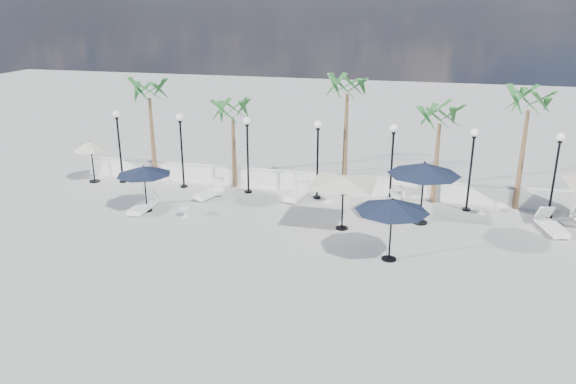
% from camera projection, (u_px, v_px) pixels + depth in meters
% --- Properties ---
extents(ground, '(100.00, 100.00, 0.00)m').
position_uv_depth(ground, '(284.00, 253.00, 21.43)').
color(ground, '#A5A6A1').
rests_on(ground, ground).
extents(balustrade, '(26.00, 0.30, 1.01)m').
position_uv_depth(balustrade, '(321.00, 183.00, 28.17)').
color(balustrade, silver).
rests_on(balustrade, ground).
extents(lamppost_0, '(0.36, 0.36, 3.84)m').
position_uv_depth(lamppost_0, '(119.00, 136.00, 29.00)').
color(lamppost_0, black).
rests_on(lamppost_0, ground).
extents(lamppost_1, '(0.36, 0.36, 3.84)m').
position_uv_depth(lamppost_1, '(181.00, 140.00, 28.20)').
color(lamppost_1, black).
rests_on(lamppost_1, ground).
extents(lamppost_2, '(0.36, 0.36, 3.84)m').
position_uv_depth(lamppost_2, '(247.00, 144.00, 27.40)').
color(lamppost_2, black).
rests_on(lamppost_2, ground).
extents(lamppost_3, '(0.36, 0.36, 3.84)m').
position_uv_depth(lamppost_3, '(318.00, 149.00, 26.59)').
color(lamppost_3, black).
rests_on(lamppost_3, ground).
extents(lamppost_4, '(0.36, 0.36, 3.84)m').
position_uv_depth(lamppost_4, '(392.00, 153.00, 25.79)').
color(lamppost_4, black).
rests_on(lamppost_4, ground).
extents(lamppost_5, '(0.36, 0.36, 3.84)m').
position_uv_depth(lamppost_5, '(472.00, 158.00, 24.99)').
color(lamppost_5, black).
rests_on(lamppost_5, ground).
extents(lamppost_6, '(0.36, 0.36, 3.84)m').
position_uv_depth(lamppost_6, '(557.00, 163.00, 24.19)').
color(lamppost_6, black).
rests_on(lamppost_6, ground).
extents(palm_0, '(2.60, 2.60, 5.50)m').
position_uv_depth(palm_0, '(149.00, 96.00, 28.73)').
color(palm_0, brown).
rests_on(palm_0, ground).
extents(palm_1, '(2.60, 2.60, 4.70)m').
position_uv_depth(palm_1, '(233.00, 115.00, 27.95)').
color(palm_1, brown).
rests_on(palm_1, ground).
extents(palm_2, '(2.60, 2.60, 6.10)m').
position_uv_depth(palm_2, '(347.00, 92.00, 26.21)').
color(palm_2, brown).
rests_on(palm_2, ground).
extents(palm_3, '(2.60, 2.60, 4.90)m').
position_uv_depth(palm_3, '(440.00, 121.00, 25.60)').
color(palm_3, brown).
rests_on(palm_3, ground).
extents(palm_4, '(2.60, 2.60, 5.70)m').
position_uv_depth(palm_4, '(529.00, 107.00, 24.50)').
color(palm_4, brown).
rests_on(palm_4, ground).
extents(lounger_0, '(1.10, 1.92, 0.68)m').
position_uv_depth(lounger_0, '(209.00, 193.00, 27.43)').
color(lounger_0, white).
rests_on(lounger_0, ground).
extents(lounger_1, '(0.69, 2.01, 0.75)m').
position_uv_depth(lounger_1, '(143.00, 205.00, 25.68)').
color(lounger_1, white).
rests_on(lounger_1, ground).
extents(lounger_2, '(1.05, 2.12, 0.76)m').
position_uv_depth(lounger_2, '(298.00, 193.00, 27.27)').
color(lounger_2, white).
rests_on(lounger_2, ground).
extents(lounger_3, '(0.93, 1.74, 0.62)m').
position_uv_depth(lounger_3, '(219.00, 188.00, 28.22)').
color(lounger_3, white).
rests_on(lounger_3, ground).
extents(lounger_4, '(1.10, 2.26, 0.81)m').
position_uv_depth(lounger_4, '(393.00, 201.00, 26.22)').
color(lounger_4, white).
rests_on(lounger_4, ground).
extents(lounger_5, '(1.20, 2.00, 0.71)m').
position_uv_depth(lounger_5, '(390.00, 205.00, 25.75)').
color(lounger_5, white).
rests_on(lounger_5, ground).
extents(lounger_6, '(1.13, 2.16, 0.77)m').
position_uv_depth(lounger_6, '(552.00, 226.00, 23.34)').
color(lounger_6, white).
rests_on(lounger_6, ground).
extents(side_table_0, '(0.44, 0.44, 0.43)m').
position_uv_depth(side_table_0, '(185.00, 212.00, 24.92)').
color(side_table_0, white).
rests_on(side_table_0, ground).
extents(side_table_1, '(0.57, 0.57, 0.55)m').
position_uv_depth(side_table_1, '(329.00, 195.00, 26.76)').
color(side_table_1, white).
rests_on(side_table_1, ground).
extents(side_table_2, '(0.45, 0.45, 0.44)m').
position_uv_depth(side_table_2, '(482.00, 208.00, 25.29)').
color(side_table_2, white).
rests_on(side_table_2, ground).
extents(parasol_navy_left, '(2.47, 2.47, 2.18)m').
position_uv_depth(parasol_navy_left, '(144.00, 171.00, 25.13)').
color(parasol_navy_left, black).
rests_on(parasol_navy_left, ground).
extents(parasol_navy_mid, '(3.10, 3.10, 2.78)m').
position_uv_depth(parasol_navy_mid, '(424.00, 169.00, 23.53)').
color(parasol_navy_mid, black).
rests_on(parasol_navy_mid, ground).
extents(parasol_navy_right, '(2.72, 2.72, 2.44)m').
position_uv_depth(parasol_navy_right, '(392.00, 206.00, 20.20)').
color(parasol_navy_right, black).
rests_on(parasol_navy_right, ground).
extents(parasol_cream_sq_a, '(5.13, 5.13, 2.52)m').
position_uv_depth(parasol_cream_sq_a, '(344.00, 176.00, 22.96)').
color(parasol_cream_sq_a, black).
rests_on(parasol_cream_sq_a, ground).
extents(parasol_cream_small, '(1.85, 1.85, 2.27)m').
position_uv_depth(parasol_cream_small, '(91.00, 146.00, 29.25)').
color(parasol_cream_small, black).
rests_on(parasol_cream_small, ground).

